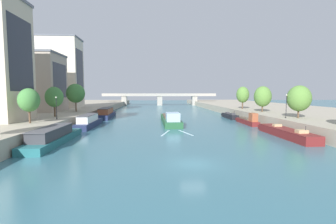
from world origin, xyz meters
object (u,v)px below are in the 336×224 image
tree_right_far (263,97)px  bridge_far (160,98)px  moored_boat_right_downstream (230,116)px  lamppost_right_bank (286,105)px  moored_boat_right_second (248,121)px  moored_boat_left_far (54,136)px  moored_boat_left_midway (89,122)px  tree_left_past_mid (76,93)px  tree_left_nearest (29,100)px  tree_right_midway (299,98)px  barge_midriver (170,119)px  lamppost_left_bank (56,107)px  moored_boat_left_gap_after (106,114)px  tree_left_end_of_row (54,97)px  tree_right_second (243,95)px  moored_boat_right_gap_after (286,133)px

tree_right_far → bridge_far: 79.31m
moored_boat_right_downstream → lamppost_right_bank: bearing=-78.5°
moored_boat_right_second → tree_right_far: bearing=44.7°
moored_boat_left_far → moored_boat_left_midway: bearing=87.7°
moored_boat_right_second → tree_left_past_mid: bearing=165.5°
moored_boat_left_midway → tree_left_nearest: tree_left_nearest is taller
moored_boat_left_midway → moored_boat_right_downstream: bearing=22.8°
moored_boat_left_far → tree_right_midway: bearing=13.1°
barge_midriver → moored_boat_left_midway: barge_midriver is taller
barge_midriver → tree_left_past_mid: tree_left_past_mid is taller
moored_boat_right_second → lamppost_left_bank: (-39.29, -7.66, 3.74)m
tree_left_past_mid → lamppost_right_bank: tree_left_past_mid is taller
tree_right_midway → bridge_far: (-24.03, 90.37, -1.76)m
moored_boat_left_gap_after → tree_left_nearest: bearing=-102.7°
moored_boat_right_downstream → tree_right_far: tree_right_far is taller
moored_boat_left_far → moored_boat_right_downstream: 47.08m
barge_midriver → bridge_far: bridge_far is taller
moored_boat_left_far → moored_boat_right_downstream: moored_boat_left_far is taller
moored_boat_left_midway → tree_left_end_of_row: bearing=-177.2°
moored_boat_left_far → lamppost_left_bank: (-3.65, 10.64, 3.56)m
tree_right_far → moored_boat_right_second: bearing=-135.3°
moored_boat_left_far → tree_right_second: bearing=41.3°
moored_boat_right_downstream → lamppost_left_bank: 44.29m
moored_boat_left_midway → lamppost_left_bank: bearing=-127.7°
moored_boat_right_second → moored_boat_right_downstream: 12.55m
lamppost_right_bank → tree_right_far: bearing=81.5°
tree_left_nearest → moored_boat_right_second: bearing=17.4°
barge_midriver → moored_boat_right_second: bearing=-10.7°
moored_boat_right_second → tree_left_end_of_row: bearing=-176.7°
lamppost_right_bank → moored_boat_left_midway: bearing=171.2°
lamppost_left_bank → lamppost_right_bank: lamppost_right_bank is taller
barge_midriver → tree_right_far: bearing=7.1°
moored_boat_right_downstream → tree_right_far: size_ratio=1.59×
moored_boat_left_far → tree_right_midway: size_ratio=2.53×
moored_boat_right_gap_after → tree_right_midway: size_ratio=2.33×
moored_boat_left_far → tree_left_past_mid: tree_left_past_mid is taller
barge_midriver → tree_right_midway: 27.17m
moored_boat_right_downstream → bridge_far: size_ratio=0.16×
moored_boat_left_gap_after → bridge_far: 67.98m
barge_midriver → moored_boat_right_second: barge_midriver is taller
tree_right_far → bridge_far: bearing=107.5°
moored_boat_left_gap_after → tree_right_far: (41.16, -9.92, 4.98)m
moored_boat_left_gap_after → lamppost_left_bank: 24.47m
moored_boat_left_far → tree_left_nearest: 9.28m
moored_boat_right_second → moored_boat_right_downstream: size_ratio=1.05×
moored_boat_left_far → tree_left_nearest: (-5.78, 5.29, 4.97)m
tree_right_second → moored_boat_right_second: bearing=-107.5°
lamppost_right_bank → bridge_far: (-21.75, 90.05, -0.47)m
moored_boat_right_gap_after → lamppost_right_bank: 9.48m
barge_midriver → tree_left_past_mid: (-24.10, 7.44, 6.07)m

